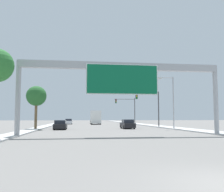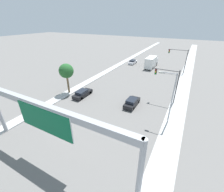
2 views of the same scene
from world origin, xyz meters
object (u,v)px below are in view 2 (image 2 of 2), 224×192
Objects in this scene: car_far_left at (132,102)px; street_lamp_right at (171,95)px; traffic_light_near_intersection at (170,80)px; sign_gantry at (45,117)px; car_mid_center at (82,93)px; car_near_center at (133,62)px; truck_box_primary at (151,62)px; traffic_light_mid_block at (180,57)px; palm_tree_background at (66,71)px.

street_lamp_right reaches higher than car_far_left.
traffic_light_near_intersection is at bearing 41.69° from car_far_left.
sign_gantry is 16.45m from street_lamp_right.
car_mid_center is 29.02m from car_near_center.
car_near_center is 0.51× the size of truck_box_primary.
car_mid_center is at bearing -104.16° from truck_box_primary.
street_lamp_right is at bearing -70.80° from truck_box_primary.
sign_gantry is at bearing -90.00° from truck_box_primary.
sign_gantry reaches higher than traffic_light_mid_block.
traffic_light_mid_block is at bearing 53.72° from palm_tree_background.
sign_gantry is 3.14× the size of palm_tree_background.
car_mid_center is 0.72× the size of traffic_light_near_intersection.
street_lamp_right reaches higher than car_near_center.
car_far_left is at bearing -82.47° from truck_box_primary.
traffic_light_mid_block is (-0.30, 20.00, 0.28)m from traffic_light_near_intersection.
car_near_center is at bearing 119.51° from street_lamp_right.
traffic_light_near_intersection reaches higher than car_mid_center.
car_far_left is 0.67× the size of traffic_light_near_intersection.
car_mid_center is 5.60m from palm_tree_background.
car_far_left is at bearing 5.41° from palm_tree_background.
traffic_light_near_intersection is at bearing -55.42° from car_near_center.
traffic_light_near_intersection reaches higher than truck_box_primary.
car_near_center is at bearing 110.73° from car_far_left.
car_mid_center is 0.55× the size of truck_box_primary.
palm_tree_background is at bearing -174.59° from car_far_left.
street_lamp_right is at bearing -19.76° from car_far_left.
car_near_center is at bearing 90.00° from car_mid_center.
palm_tree_background is 20.67m from street_lamp_right.
car_mid_center is at bearing 1.13° from palm_tree_background.
car_near_center is 0.67× the size of traffic_light_near_intersection.
sign_gantry is 22.00m from traffic_light_near_intersection.
traffic_light_mid_block is at bearing 90.85° from traffic_light_near_intersection.
traffic_light_mid_block is at bearing 78.47° from car_far_left.
palm_tree_background reaches higher than truck_box_primary.
car_mid_center is at bearing -173.12° from car_far_left.
truck_box_primary is at bearing 75.84° from car_mid_center.
car_far_left is 8.06m from traffic_light_near_intersection.
sign_gantry reaches higher than traffic_light_near_intersection.
palm_tree_background is at bearing -126.28° from traffic_light_mid_block.
car_near_center reaches higher than car_mid_center.
truck_box_primary reaches higher than car_far_left.
traffic_light_mid_block is 1.06× the size of palm_tree_background.
car_far_left is (10.50, 1.27, 0.04)m from car_mid_center.
truck_box_primary is (-3.50, 26.48, 1.08)m from car_far_left.
car_mid_center is at bearing -120.86° from traffic_light_mid_block.
car_far_left is 14.79m from palm_tree_background.
sign_gantry is 16.55m from car_mid_center.
truck_box_primary is (7.00, -1.27, 1.10)m from car_near_center.
car_near_center is at bearing 99.23° from sign_gantry.
car_near_center is 0.67× the size of palm_tree_background.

